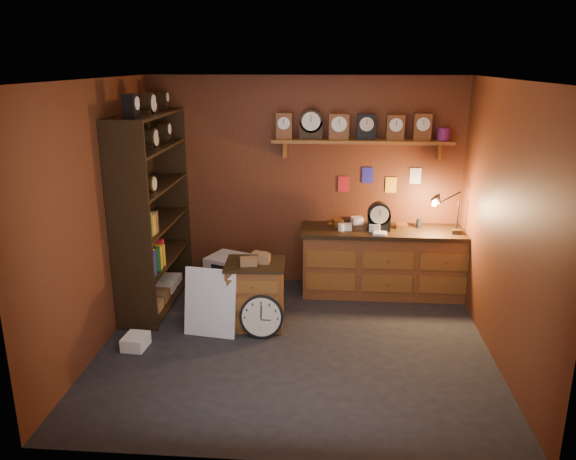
# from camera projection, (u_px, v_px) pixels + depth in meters

# --- Properties ---
(floor) EXTENTS (4.00, 4.00, 0.00)m
(floor) POSITION_uv_depth(u_px,v_px,m) (295.00, 345.00, 5.90)
(floor) COLOR black
(floor) RESTS_ON ground
(room_shell) EXTENTS (4.02, 3.62, 2.71)m
(room_shell) POSITION_uv_depth(u_px,v_px,m) (301.00, 182.00, 5.50)
(room_shell) COLOR #5C2B15
(room_shell) RESTS_ON ground
(shelving_unit) EXTENTS (0.47, 1.60, 2.58)m
(shelving_unit) POSITION_uv_depth(u_px,v_px,m) (149.00, 203.00, 6.60)
(shelving_unit) COLOR black
(shelving_unit) RESTS_ON ground
(workbench) EXTENTS (2.13, 0.66, 1.36)m
(workbench) POSITION_uv_depth(u_px,v_px,m) (386.00, 258.00, 7.09)
(workbench) COLOR brown
(workbench) RESTS_ON ground
(low_cabinet) EXTENTS (0.67, 0.58, 0.83)m
(low_cabinet) POSITION_uv_depth(u_px,v_px,m) (255.00, 291.00, 6.24)
(low_cabinet) COLOR brown
(low_cabinet) RESTS_ON ground
(big_round_clock) EXTENTS (0.48, 0.16, 0.48)m
(big_round_clock) POSITION_uv_depth(u_px,v_px,m) (262.00, 316.00, 6.02)
(big_round_clock) COLOR black
(big_round_clock) RESTS_ON ground
(white_panel) EXTENTS (0.59, 0.24, 0.76)m
(white_panel) POSITION_uv_depth(u_px,v_px,m) (211.00, 334.00, 6.14)
(white_panel) COLOR silver
(white_panel) RESTS_ON ground
(mini_fridge) EXTENTS (0.59, 0.62, 0.47)m
(mini_fridge) POSITION_uv_depth(u_px,v_px,m) (228.00, 273.00, 7.23)
(mini_fridge) COLOR silver
(mini_fridge) RESTS_ON ground
(floor_box_a) EXTENTS (0.28, 0.25, 0.14)m
(floor_box_a) POSITION_uv_depth(u_px,v_px,m) (202.00, 314.00, 6.46)
(floor_box_a) COLOR brown
(floor_box_a) RESTS_ON ground
(floor_box_b) EXTENTS (0.25, 0.29, 0.14)m
(floor_box_b) POSITION_uv_depth(u_px,v_px,m) (136.00, 342.00, 5.82)
(floor_box_b) COLOR white
(floor_box_b) RESTS_ON ground
(floor_box_c) EXTENTS (0.28, 0.26, 0.17)m
(floor_box_c) POSITION_uv_depth(u_px,v_px,m) (207.00, 300.00, 6.81)
(floor_box_c) COLOR brown
(floor_box_c) RESTS_ON ground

